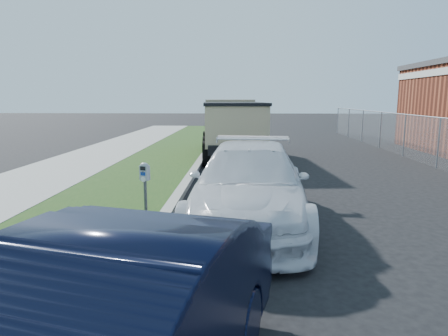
{
  "coord_description": "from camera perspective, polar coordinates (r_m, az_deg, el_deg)",
  "views": [
    {
      "loc": [
        -1.05,
        -7.42,
        2.47
      ],
      "look_at": [
        -1.4,
        1.0,
        1.0
      ],
      "focal_mm": 32.0,
      "sensor_mm": 36.0,
      "label": 1
    }
  ],
  "objects": [
    {
      "name": "ground",
      "position": [
        7.89,
        10.02,
        -8.5
      ],
      "size": [
        120.0,
        120.0,
        0.0
      ],
      "primitive_type": "plane",
      "color": "black",
      "rests_on": "ground"
    },
    {
      "name": "streetside",
      "position": [
        10.72,
        -22.67,
        -3.83
      ],
      "size": [
        6.12,
        50.0,
        0.15
      ],
      "color": "gray",
      "rests_on": "ground"
    },
    {
      "name": "chainlink_fence",
      "position": [
        16.1,
        28.43,
        4.41
      ],
      "size": [
        0.06,
        30.06,
        30.0
      ],
      "color": "slate",
      "rests_on": "ground"
    },
    {
      "name": "parking_meter",
      "position": [
        7.31,
        -11.23,
        -1.87
      ],
      "size": [
        0.2,
        0.16,
        1.23
      ],
      "rotation": [
        0.0,
        0.0,
        -0.34
      ],
      "color": "#3F4247",
      "rests_on": "ground"
    },
    {
      "name": "white_wagon",
      "position": [
        7.96,
        3.6,
        -2.35
      ],
      "size": [
        2.48,
        5.52,
        1.57
      ],
      "primitive_type": "imported",
      "rotation": [
        0.0,
        0.0,
        -0.05
      ],
      "color": "silver",
      "rests_on": "ground"
    },
    {
      "name": "dump_truck",
      "position": [
        17.03,
        1.13,
        6.17
      ],
      "size": [
        2.93,
        6.36,
        2.42
      ],
      "rotation": [
        0.0,
        0.0,
        0.09
      ],
      "color": "black",
      "rests_on": "ground"
    }
  ]
}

